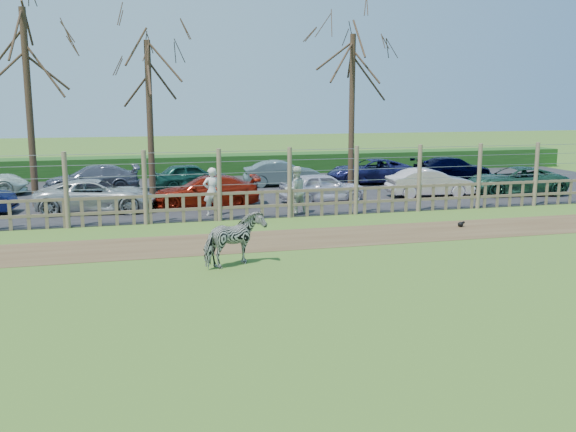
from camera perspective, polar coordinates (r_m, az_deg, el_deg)
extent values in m
plane|color=olive|center=(14.71, -1.31, -6.11)|extent=(120.00, 120.00, 0.00)
cube|color=brown|center=(18.97, -4.46, -2.33)|extent=(34.00, 2.80, 0.01)
cube|color=#232326|center=(28.71, -8.03, 1.98)|extent=(44.00, 13.00, 0.04)
cube|color=#1E4716|center=(35.56, -9.38, 4.42)|extent=(46.00, 2.00, 1.10)
cube|color=brown|center=(22.28, -6.08, 0.71)|extent=(30.00, 0.06, 0.10)
cube|color=brown|center=(22.20, -6.11, 1.99)|extent=(30.00, 0.06, 0.10)
cylinder|color=brown|center=(21.99, -19.12, 2.18)|extent=(0.16, 0.16, 2.50)
cylinder|color=brown|center=(21.93, -12.60, 2.48)|extent=(0.16, 0.16, 2.50)
cylinder|color=brown|center=(22.16, -6.12, 2.75)|extent=(0.16, 0.16, 2.50)
cylinder|color=brown|center=(22.66, 0.15, 2.98)|extent=(0.16, 0.16, 2.50)
cylinder|color=brown|center=(23.42, 6.08, 3.17)|extent=(0.16, 0.16, 2.50)
cylinder|color=brown|center=(24.41, 11.59, 3.31)|extent=(0.16, 0.16, 2.50)
cylinder|color=brown|center=(25.61, 16.62, 3.41)|extent=(0.16, 0.16, 2.50)
cylinder|color=brown|center=(26.99, 21.18, 3.48)|extent=(0.16, 0.16, 2.50)
cylinder|color=gray|center=(22.16, -6.12, 2.75)|extent=(30.00, 0.02, 0.02)
cylinder|color=gray|center=(22.11, -6.14, 3.78)|extent=(30.00, 0.02, 0.02)
cylinder|color=gray|center=(22.07, -6.16, 4.81)|extent=(30.00, 0.02, 0.02)
cylinder|color=gray|center=(22.03, -6.18, 5.72)|extent=(30.00, 0.02, 0.02)
cylinder|color=#3D2B1E|center=(26.43, -22.01, 8.73)|extent=(0.26, 0.26, 7.50)
cylinder|color=#3D2B1E|center=(27.26, -12.17, 8.23)|extent=(0.26, 0.26, 6.50)
cylinder|color=#3D2B1E|center=(29.56, 5.69, 9.05)|extent=(0.26, 0.26, 7.00)
imported|color=gray|center=(16.16, -4.80, -2.12)|extent=(1.78, 1.41, 1.37)
imported|color=silver|center=(23.06, -6.79, 2.17)|extent=(0.67, 0.48, 1.72)
imported|color=silver|center=(23.28, 0.69, 2.32)|extent=(0.97, 0.83, 1.72)
sphere|color=black|center=(21.87, 15.08, -0.73)|extent=(0.18, 0.18, 0.18)
sphere|color=black|center=(21.91, 15.34, -0.55)|extent=(0.09, 0.09, 0.09)
imported|color=#B4B7B6|center=(24.73, -16.68, 1.74)|extent=(4.48, 2.37, 1.20)
imported|color=maroon|center=(25.03, -7.30, 2.20)|extent=(4.26, 2.03, 1.20)
imported|color=silver|center=(25.95, 3.12, 2.56)|extent=(3.64, 1.75, 1.20)
imported|color=silver|center=(28.02, 12.48, 2.91)|extent=(3.73, 1.56, 1.20)
imported|color=#234F3A|center=(29.73, 19.51, 2.98)|extent=(4.55, 2.56, 1.20)
imported|color=#535767|center=(29.89, -17.03, 3.16)|extent=(4.20, 1.85, 1.20)
imported|color=#184738|center=(29.97, -8.62, 3.51)|extent=(3.66, 1.81, 1.20)
imported|color=slate|center=(30.77, -0.54, 3.81)|extent=(3.73, 1.54, 1.20)
imported|color=#1B1C4F|center=(32.00, 7.38, 3.98)|extent=(4.45, 2.30, 1.20)
imported|color=black|center=(33.75, 14.42, 4.07)|extent=(4.20, 1.86, 1.20)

